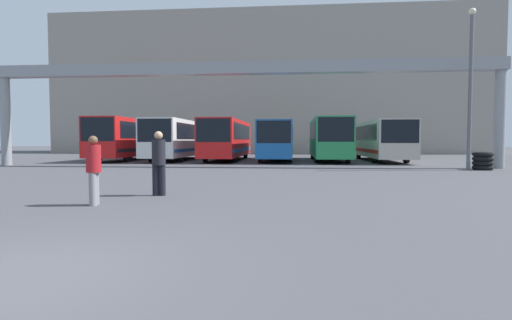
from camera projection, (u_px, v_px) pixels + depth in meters
name	position (u px, v px, depth m)	size (l,w,h in m)	color
ground_plane	(5.00, 280.00, 4.57)	(200.00, 200.00, 0.00)	#47474C
building_backdrop	(269.00, 87.00, 52.82)	(53.75, 12.00, 17.22)	gray
overhead_gantry	(238.00, 78.00, 23.75)	(30.37, 0.80, 6.23)	gray
bus_slot_0	(128.00, 137.00, 32.33)	(2.60, 10.44, 3.27)	red
bus_slot_1	(179.00, 138.00, 32.45)	(2.59, 11.43, 3.15)	silver
bus_slot_2	(227.00, 138.00, 32.07)	(2.54, 11.41, 3.15)	red
bus_slot_3	(277.00, 139.00, 31.08)	(2.47, 10.16, 2.98)	#1959A5
bus_slot_4	(329.00, 137.00, 30.96)	(2.54, 10.68, 3.19)	#268C4C
bus_slot_5	(380.00, 138.00, 31.10)	(2.59, 11.70, 3.01)	beige
pedestrian_near_center	(94.00, 168.00, 9.77)	(0.36, 0.36, 1.71)	gray
pedestrian_mid_right	(159.00, 162.00, 11.49)	(0.39, 0.39, 1.86)	black
tire_stack	(483.00, 161.00, 21.48)	(1.04, 1.04, 0.96)	black
lamp_post	(470.00, 83.00, 21.06)	(0.36, 0.36, 8.52)	#595B60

